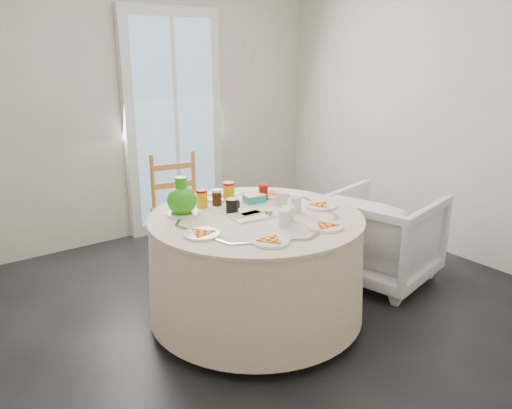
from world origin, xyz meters
TOP-DOWN VIEW (x-y plane):
  - floor at (0.00, 0.00)m, footprint 4.00×4.00m
  - wall_back at (0.00, 2.00)m, footprint 4.00×0.02m
  - wall_right at (2.00, 0.00)m, footprint 0.02×4.00m
  - glass_door at (0.40, 1.95)m, footprint 1.00×0.08m
  - table at (-0.05, 0.03)m, footprint 1.39×1.39m
  - wooden_chair at (0.01, 1.15)m, footprint 0.48×0.46m
  - armchair at (1.09, -0.06)m, footprint 0.84×0.88m
  - place_settings at (-0.05, 0.03)m, footprint 1.27×1.27m
  - jar_cluster at (-0.02, 0.34)m, footprint 0.51×0.28m
  - butter_tub at (0.12, 0.28)m, footprint 0.15×0.12m
  - green_pitcher at (-0.41, 0.33)m, footprint 0.24×0.24m
  - cheese_platter at (-0.07, 0.03)m, footprint 0.30×0.21m
  - mugs_glasses at (0.05, 0.06)m, footprint 0.76×0.76m

SIDE VIEW (x-z plane):
  - floor at x=0.00m, z-range 0.00..0.00m
  - table at x=-0.05m, z-range 0.02..0.73m
  - armchair at x=1.09m, z-range 0.00..0.78m
  - wooden_chair at x=0.01m, z-range 0.01..0.93m
  - place_settings at x=-0.05m, z-range 0.76..0.78m
  - cheese_platter at x=-0.07m, z-range 0.75..0.79m
  - butter_tub at x=0.12m, z-range 0.76..0.81m
  - mugs_glasses at x=0.05m, z-range 0.75..0.87m
  - jar_cluster at x=-0.02m, z-range 0.75..0.89m
  - green_pitcher at x=-0.41m, z-range 0.75..0.99m
  - glass_door at x=0.40m, z-range 0.00..2.10m
  - wall_back at x=0.00m, z-range 0.00..2.60m
  - wall_right at x=2.00m, z-range 0.00..2.60m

